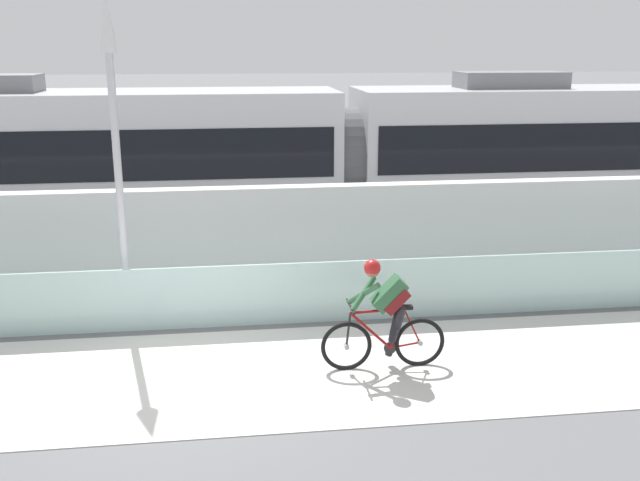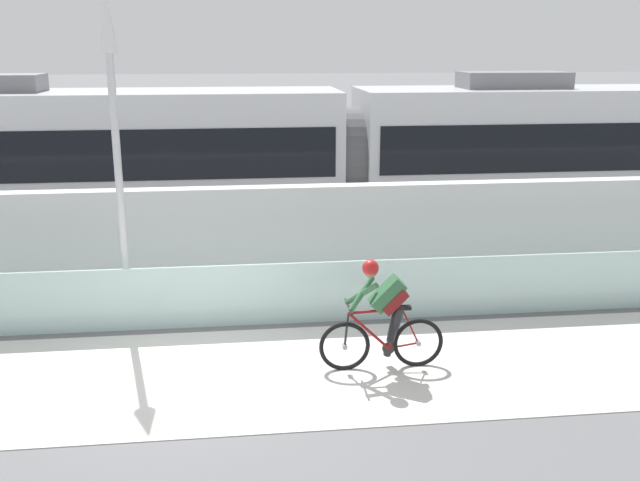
# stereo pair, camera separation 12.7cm
# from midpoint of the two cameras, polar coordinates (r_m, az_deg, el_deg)

# --- Properties ---
(ground_plane) EXTENTS (200.00, 200.00, 0.00)m
(ground_plane) POSITION_cam_midpoint_polar(r_m,az_deg,el_deg) (10.17, -9.89, -10.72)
(ground_plane) COLOR slate
(bike_path_deck) EXTENTS (32.00, 3.20, 0.01)m
(bike_path_deck) POSITION_cam_midpoint_polar(r_m,az_deg,el_deg) (10.17, -9.89, -10.69)
(bike_path_deck) COLOR silver
(bike_path_deck) RESTS_ON ground
(glass_parapet) EXTENTS (32.00, 0.05, 1.03)m
(glass_parapet) POSITION_cam_midpoint_polar(r_m,az_deg,el_deg) (11.68, -9.57, -4.46)
(glass_parapet) COLOR silver
(glass_parapet) RESTS_ON ground
(concrete_barrier_wall) EXTENTS (32.00, 0.36, 1.93)m
(concrete_barrier_wall) POSITION_cam_midpoint_polar(r_m,az_deg,el_deg) (13.26, -9.32, 0.02)
(concrete_barrier_wall) COLOR silver
(concrete_barrier_wall) RESTS_ON ground
(tram_rail_near) EXTENTS (32.00, 0.08, 0.01)m
(tram_rail_near) POSITION_cam_midpoint_polar(r_m,az_deg,el_deg) (15.90, -8.82, -0.95)
(tram_rail_near) COLOR #595654
(tram_rail_near) RESTS_ON ground
(tram_rail_far) EXTENTS (32.00, 0.08, 0.01)m
(tram_rail_far) POSITION_cam_midpoint_polar(r_m,az_deg,el_deg) (17.29, -8.68, 0.39)
(tram_rail_far) COLOR #595654
(tram_rail_far) RESTS_ON ground
(tram) EXTENTS (22.56, 2.54, 3.81)m
(tram) POSITION_cam_midpoint_polar(r_m,az_deg,el_deg) (16.38, 2.44, 6.48)
(tram) COLOR silver
(tram) RESTS_ON ground
(cyclist_on_bike) EXTENTS (1.77, 0.58, 1.61)m
(cyclist_on_bike) POSITION_cam_midpoint_polar(r_m,az_deg,el_deg) (10.04, 5.38, -6.03)
(cyclist_on_bike) COLOR black
(cyclist_on_bike) RESTS_ON ground
(lamp_post_antenna) EXTENTS (0.28, 0.28, 5.20)m
(lamp_post_antenna) POSITION_cam_midpoint_polar(r_m,az_deg,el_deg) (11.47, -15.71, 9.11)
(lamp_post_antenna) COLOR gray
(lamp_post_antenna) RESTS_ON ground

